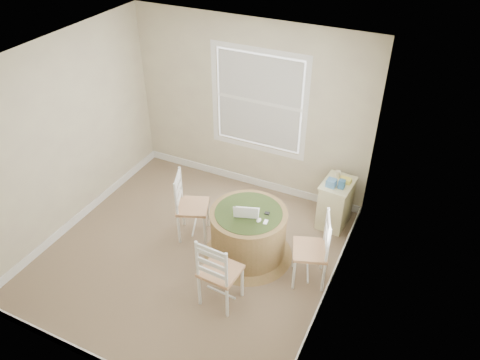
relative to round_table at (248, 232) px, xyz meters
The scene contains 14 objects.
room 1.06m from the round_table, 161.59° to the right, with size 3.64×3.64×2.64m.
round_table is the anchor object (origin of this frame).
chair_left 0.84m from the round_table, behind, with size 0.42×0.40×0.95m, color white, non-canonical shape.
chair_near 0.84m from the round_table, 87.47° to the right, with size 0.42×0.40×0.95m, color white, non-canonical shape.
chair_right 0.84m from the round_table, ahead, with size 0.42×0.40×0.95m, color white, non-canonical shape.
laptop 0.34m from the round_table, 98.20° to the right, with size 0.37×0.35×0.21m.
mouse 0.37m from the round_table, 26.64° to the right, with size 0.05×0.09×0.03m, color white.
phone 0.41m from the round_table, 16.92° to the right, with size 0.04×0.09×0.02m, color #B7BABF.
keys 0.39m from the round_table, 18.91° to the left, with size 0.06×0.05×0.03m, color black.
corner_chest 1.36m from the round_table, 53.05° to the left, with size 0.43×0.55×0.69m.
tissue_box 1.29m from the round_table, 52.36° to the left, with size 0.12×0.12×0.10m, color #558CC3.
box_yellow 1.48m from the round_table, 51.89° to the left, with size 0.15×0.10×0.06m, color #EFE054.
box_blue 1.38m from the round_table, 48.72° to the left, with size 0.08×0.08×0.12m, color #306391.
cup_cream 1.48m from the round_table, 57.42° to the left, with size 0.07×0.07×0.09m, color beige.
Camera 1 is at (2.50, -3.74, 4.30)m, focal length 35.00 mm.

